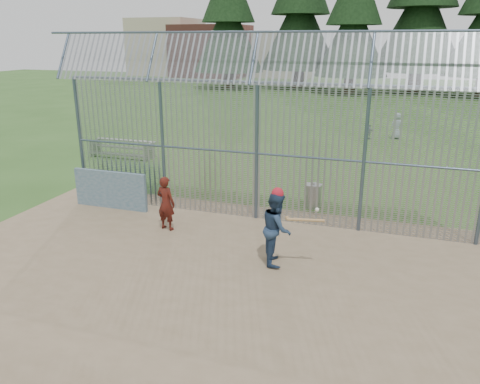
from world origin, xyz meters
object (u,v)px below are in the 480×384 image
(dugout_wall, at_px, (111,190))
(trash_can, at_px, (313,195))
(batter, at_px, (277,228))
(onlooker, at_px, (166,203))
(bleacher, at_px, (122,148))

(dugout_wall, height_order, trash_can, dugout_wall)
(batter, distance_m, onlooker, 3.58)
(dugout_wall, xyz_separation_m, trash_can, (6.03, 2.18, -0.24))
(onlooker, bearing_deg, dugout_wall, -11.97)
(onlooker, distance_m, trash_can, 4.81)
(trash_can, relative_size, bleacher, 0.27)
(onlooker, xyz_separation_m, trash_can, (3.56, 3.20, -0.41))
(dugout_wall, height_order, onlooker, onlooker)
(dugout_wall, distance_m, bleacher, 6.93)
(batter, height_order, bleacher, batter)
(dugout_wall, bearing_deg, trash_can, 19.88)
(batter, distance_m, trash_can, 4.27)
(batter, height_order, onlooker, batter)
(dugout_wall, bearing_deg, bleacher, 119.26)
(onlooker, bearing_deg, bleacher, -39.80)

